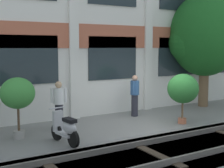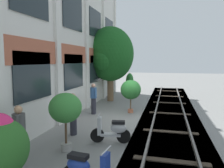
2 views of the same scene
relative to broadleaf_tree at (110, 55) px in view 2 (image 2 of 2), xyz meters
name	(u,v)px [view 2 (image 2 of 2)]	position (x,y,z in m)	size (l,w,h in m)	color
ground_plane	(123,118)	(-4.34, -1.77, -3.13)	(80.00, 80.00, 0.00)	slate
apartment_facade	(69,33)	(-4.34, 1.00, 1.00)	(17.41, 0.64, 8.30)	silver
rail_tracks	(170,124)	(-4.34, -3.98, -3.27)	(25.05, 2.80, 0.43)	#4C473F
broadleaf_tree	(110,55)	(0.00, 0.00, 0.00)	(3.34, 3.18, 5.08)	brown
potted_plant_fluted_column	(130,84)	(2.84, -0.86, -2.20)	(0.63, 0.63, 1.78)	gray
potted_plant_tall_urn	(65,109)	(-8.51, -0.82, -1.81)	(1.01, 1.01, 1.82)	gray
potted_plant_terracotta_small	(131,90)	(-3.08, -1.94, -1.90)	(1.09, 1.09, 1.76)	#B76647
scooter_near_curb	(112,130)	(-7.53, -2.06, -2.70)	(0.53, 1.38, 0.98)	black
resident_by_doorway	(94,98)	(-3.86, -0.11, -2.27)	(0.41, 0.39, 1.61)	#282833
resident_watching_tracks	(19,132)	(-9.56, 0.03, -2.28)	(0.48, 0.34, 1.60)	#282833
resident_near_plants	(73,113)	(-7.10, -0.43, -2.29)	(0.51, 0.34, 1.58)	#282833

